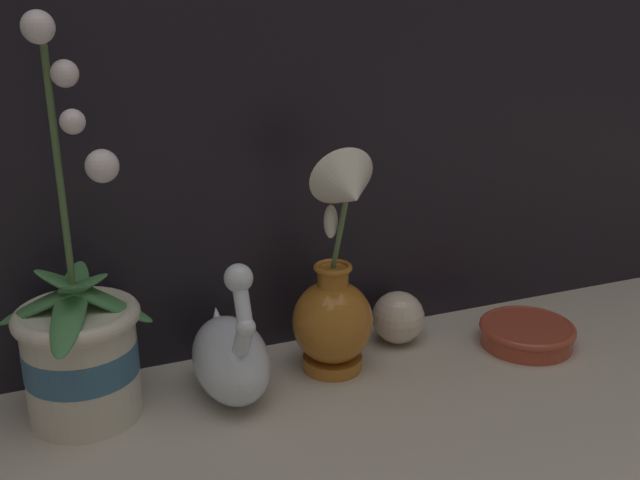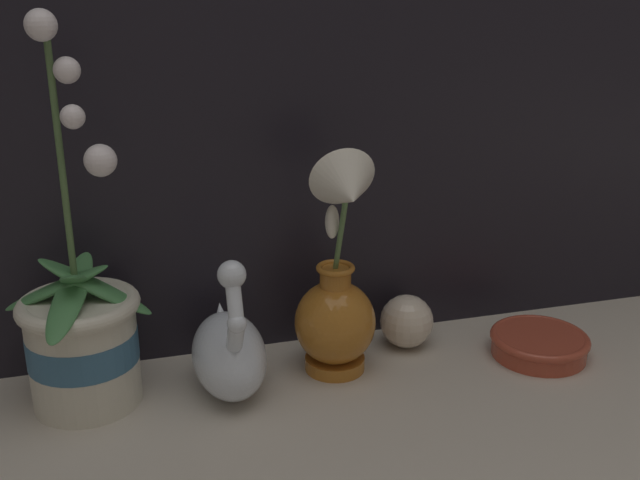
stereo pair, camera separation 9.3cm
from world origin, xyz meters
The scene contains 6 objects.
ground_plane centered at (0.00, 0.00, 0.00)m, with size 2.80×2.80×0.00m, color #BCB2A3.
orchid_potted_plant centered at (-0.31, 0.15, 0.10)m, with size 0.18×0.21×0.48m.
swan_figurine centered at (-0.14, 0.12, 0.06)m, with size 0.09×0.18×0.20m.
blue_vase centered at (0.01, 0.13, 0.11)m, with size 0.11×0.14×0.32m.
glass_sphere centered at (0.13, 0.18, 0.04)m, with size 0.08×0.08×0.08m.
amber_dish centered at (0.30, 0.10, 0.02)m, with size 0.14×0.14×0.03m.
Camera 2 is at (-0.26, -0.73, 0.51)m, focal length 42.00 mm.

